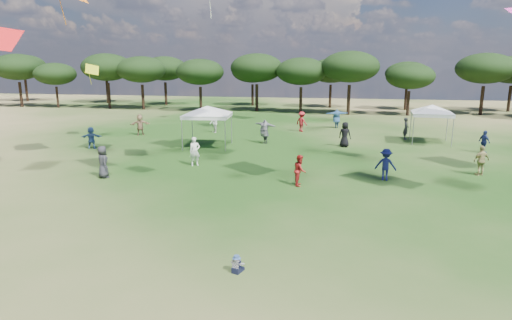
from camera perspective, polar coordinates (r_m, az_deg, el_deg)
The scene contains 6 objects.
ground at distance 11.02m, azimuth -3.59°, elevation -19.80°, with size 140.00×140.00×0.00m, color #214615.
tree_line at distance 56.39m, azimuth 11.48°, elevation 11.83°, with size 108.78×17.63×7.77m.
tent_left at distance 31.36m, azimuth -6.52°, elevation 6.97°, with size 6.52×6.52×3.31m.
tent_right at distance 35.45m, azimuth 22.48°, elevation 6.64°, with size 5.87×5.87×3.25m.
toddler at distance 12.74m, azimuth -2.54°, elevation -13.79°, with size 0.40×0.43×0.54m.
festival_crowd at distance 32.63m, azimuth 2.58°, elevation 3.70°, with size 28.34×22.35×1.85m.
Camera 1 is at (2.46, -8.98, 5.89)m, focal length 30.00 mm.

